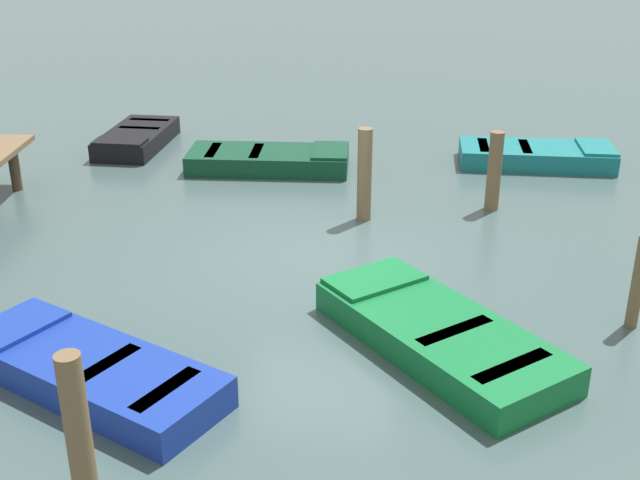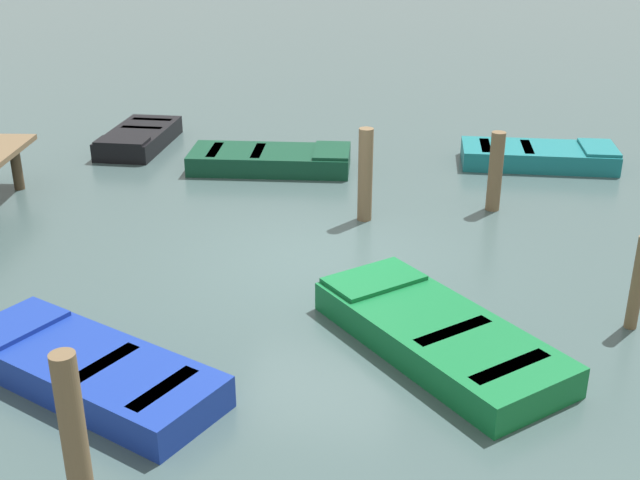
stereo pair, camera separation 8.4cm
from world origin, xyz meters
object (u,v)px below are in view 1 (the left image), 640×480
Objects in this scene: mooring_piling_near_left at (82,457)px; rowboat_green at (438,333)px; mooring_piling_mid_left at (638,282)px; mooring_piling_far_left at (365,175)px; rowboat_blue at (90,370)px; rowboat_teal at (537,155)px; rowboat_black at (137,138)px; rowboat_dark_green at (270,159)px; mooring_piling_center at (494,171)px.

rowboat_green is at bearing -38.53° from mooring_piling_near_left.
mooring_piling_far_left is at bearing 48.65° from mooring_piling_mid_left.
rowboat_teal is at bearing -97.88° from rowboat_blue.
rowboat_blue is at bearing 68.16° from rowboat_green.
rowboat_dark_green is at bearing 70.73° from rowboat_black.
rowboat_dark_green and rowboat_teal have the same top height.
rowboat_blue is 1.11× the size of rowboat_teal.
rowboat_black is 6.65m from mooring_piling_far_left.
rowboat_black is 2.01× the size of mooring_piling_mid_left.
mooring_piling_mid_left reaches higher than rowboat_green.
mooring_piling_far_left reaches higher than rowboat_teal.
rowboat_teal is 2.43× the size of mooring_piling_mid_left.
mooring_piling_near_left is at bearing 129.96° from mooring_piling_mid_left.
mooring_piling_near_left is (-10.65, -0.39, 0.78)m from rowboat_dark_green.
rowboat_teal is at bearing -22.24° from mooring_piling_center.
mooring_piling_far_left reaches higher than rowboat_blue.
rowboat_black is at bearing 55.47° from mooring_piling_far_left.
rowboat_green is at bearing -163.49° from mooring_piling_far_left.
rowboat_green is 1.36× the size of rowboat_black.
rowboat_blue is at bearing 16.46° from rowboat_black.
mooring_piling_far_left reaches higher than rowboat_black.
rowboat_blue is 2.44× the size of mooring_piling_center.
rowboat_blue is at bearing 108.87° from mooring_piling_mid_left.
rowboat_dark_green is at bearing 68.31° from mooring_piling_center.
mooring_piling_center reaches higher than mooring_piling_mid_left.
rowboat_black is at bearing 52.50° from mooring_piling_mid_left.
rowboat_black is at bearing -0.66° from rowboat_green.
rowboat_teal and rowboat_black have the same top height.
rowboat_blue is 7.00m from mooring_piling_mid_left.
mooring_piling_center is (6.44, -5.06, 0.51)m from rowboat_blue.
mooring_piling_near_left is 1.19× the size of mooring_piling_far_left.
rowboat_green is at bearing 40.47° from rowboat_black.
rowboat_green is at bearing -106.08° from rowboat_teal.
rowboat_teal is at bearing 6.77° from rowboat_dark_green.
rowboat_dark_green is at bearing 45.24° from mooring_piling_mid_left.
mooring_piling_mid_left is (-5.95, -6.00, 0.44)m from rowboat_dark_green.
rowboat_blue and rowboat_teal have the same top height.
rowboat_dark_green is 3.42m from mooring_piling_far_left.
rowboat_dark_green is at bearing 2.10° from mooring_piling_near_left.
rowboat_blue is 1.05× the size of rowboat_dark_green.
mooring_piling_center is at bearing 20.36° from mooring_piling_mid_left.
mooring_piling_mid_left reaches higher than rowboat_blue.
rowboat_green is at bearing -135.20° from rowboat_blue.
mooring_piling_far_left reaches higher than rowboat_dark_green.
mooring_piling_center is (-2.95, -7.74, 0.51)m from rowboat_black.
rowboat_teal is 5.00m from mooring_piling_far_left.
rowboat_dark_green is (8.21, -0.61, 0.00)m from rowboat_blue.
mooring_piling_far_left reaches higher than rowboat_green.
mooring_piling_near_left is 1.36× the size of mooring_piling_center.
mooring_piling_mid_left is 0.90× the size of mooring_piling_center.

